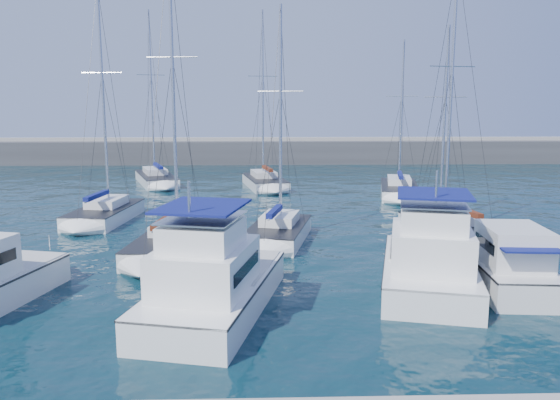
{
  "coord_description": "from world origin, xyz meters",
  "views": [
    {
      "loc": [
        -1.63,
        -22.26,
        7.68
      ],
      "look_at": [
        -0.78,
        4.74,
        3.0
      ],
      "focal_mm": 35.0,
      "sensor_mm": 36.0,
      "label": 1
    }
  ],
  "objects_px": {
    "sailboat_back_c": "(399,189)",
    "sailboat_back_b": "(265,182)",
    "sailboat_mid_b": "(174,240)",
    "sailboat_mid_e": "(441,216)",
    "motor_yacht_stbd_outer": "(507,267)",
    "sailboat_back_a": "(156,178)",
    "motor_yacht_stbd_inner": "(429,264)",
    "sailboat_mid_c": "(278,232)",
    "sailboat_mid_d": "(450,230)",
    "motor_yacht_port_inner": "(212,285)",
    "sailboat_mid_a": "(105,213)"
  },
  "relations": [
    {
      "from": "sailboat_back_c",
      "to": "sailboat_back_b",
      "type": "bearing_deg",
      "value": 168.57
    },
    {
      "from": "sailboat_mid_b",
      "to": "sailboat_mid_e",
      "type": "distance_m",
      "value": 17.75
    },
    {
      "from": "motor_yacht_stbd_outer",
      "to": "sailboat_back_a",
      "type": "relative_size",
      "value": 0.4
    },
    {
      "from": "sailboat_mid_b",
      "to": "sailboat_back_a",
      "type": "height_order",
      "value": "sailboat_back_a"
    },
    {
      "from": "sailboat_back_a",
      "to": "sailboat_back_c",
      "type": "distance_m",
      "value": 23.77
    },
    {
      "from": "motor_yacht_stbd_inner",
      "to": "sailboat_back_b",
      "type": "height_order",
      "value": "sailboat_back_b"
    },
    {
      "from": "sailboat_mid_c",
      "to": "sailboat_mid_d",
      "type": "xyz_separation_m",
      "value": [
        10.02,
        0.17,
        0.01
      ]
    },
    {
      "from": "sailboat_mid_d",
      "to": "sailboat_back_b",
      "type": "relative_size",
      "value": 0.95
    },
    {
      "from": "sailboat_back_c",
      "to": "motor_yacht_port_inner",
      "type": "bearing_deg",
      "value": -105.21
    },
    {
      "from": "sailboat_mid_c",
      "to": "sailboat_mid_e",
      "type": "height_order",
      "value": "sailboat_mid_c"
    },
    {
      "from": "sailboat_mid_d",
      "to": "sailboat_back_c",
      "type": "xyz_separation_m",
      "value": [
        0.93,
        15.84,
        -0.03
      ]
    },
    {
      "from": "motor_yacht_port_inner",
      "to": "sailboat_back_b",
      "type": "xyz_separation_m",
      "value": [
        2.07,
        32.07,
        -0.59
      ]
    },
    {
      "from": "sailboat_mid_c",
      "to": "sailboat_back_a",
      "type": "bearing_deg",
      "value": 128.57
    },
    {
      "from": "motor_yacht_stbd_outer",
      "to": "sailboat_mid_d",
      "type": "height_order",
      "value": "sailboat_mid_d"
    },
    {
      "from": "sailboat_mid_a",
      "to": "sailboat_mid_b",
      "type": "bearing_deg",
      "value": -46.36
    },
    {
      "from": "motor_yacht_port_inner",
      "to": "sailboat_back_c",
      "type": "distance_m",
      "value": 30.38
    },
    {
      "from": "sailboat_back_c",
      "to": "sailboat_mid_a",
      "type": "bearing_deg",
      "value": -143.98
    },
    {
      "from": "sailboat_mid_b",
      "to": "sailboat_back_b",
      "type": "bearing_deg",
      "value": 84.24
    },
    {
      "from": "motor_yacht_stbd_outer",
      "to": "sailboat_mid_c",
      "type": "xyz_separation_m",
      "value": [
        -9.47,
        8.5,
        -0.42
      ]
    },
    {
      "from": "motor_yacht_port_inner",
      "to": "sailboat_back_b",
      "type": "height_order",
      "value": "sailboat_back_b"
    },
    {
      "from": "motor_yacht_port_inner",
      "to": "sailboat_mid_d",
      "type": "relative_size",
      "value": 0.59
    },
    {
      "from": "motor_yacht_port_inner",
      "to": "sailboat_mid_e",
      "type": "height_order",
      "value": "sailboat_mid_e"
    },
    {
      "from": "sailboat_mid_b",
      "to": "sailboat_mid_d",
      "type": "distance_m",
      "value": 15.83
    },
    {
      "from": "sailboat_mid_e",
      "to": "sailboat_mid_a",
      "type": "bearing_deg",
      "value": -171.05
    },
    {
      "from": "motor_yacht_stbd_inner",
      "to": "sailboat_mid_c",
      "type": "relative_size",
      "value": 0.67
    },
    {
      "from": "motor_yacht_stbd_inner",
      "to": "sailboat_back_c",
      "type": "relative_size",
      "value": 0.66
    },
    {
      "from": "sailboat_mid_b",
      "to": "sailboat_mid_e",
      "type": "relative_size",
      "value": 1.25
    },
    {
      "from": "sailboat_back_a",
      "to": "sailboat_mid_a",
      "type": "bearing_deg",
      "value": -109.15
    },
    {
      "from": "sailboat_mid_c",
      "to": "sailboat_mid_e",
      "type": "relative_size",
      "value": 1.03
    },
    {
      "from": "sailboat_back_a",
      "to": "sailboat_back_c",
      "type": "xyz_separation_m",
      "value": [
        22.48,
        -7.71,
        -0.04
      ]
    },
    {
      "from": "sailboat_mid_e",
      "to": "sailboat_back_a",
      "type": "height_order",
      "value": "sailboat_back_a"
    },
    {
      "from": "sailboat_mid_e",
      "to": "sailboat_back_a",
      "type": "bearing_deg",
      "value": 151.77
    },
    {
      "from": "sailboat_mid_b",
      "to": "motor_yacht_stbd_inner",
      "type": "bearing_deg",
      "value": -23.5
    },
    {
      "from": "motor_yacht_port_inner",
      "to": "sailboat_mid_b",
      "type": "xyz_separation_m",
      "value": [
        -2.9,
        9.27,
        -0.6
      ]
    },
    {
      "from": "motor_yacht_port_inner",
      "to": "motor_yacht_stbd_inner",
      "type": "height_order",
      "value": "same"
    },
    {
      "from": "motor_yacht_port_inner",
      "to": "sailboat_mid_e",
      "type": "bearing_deg",
      "value": 61.78
    },
    {
      "from": "sailboat_mid_c",
      "to": "sailboat_back_c",
      "type": "relative_size",
      "value": 1.0
    },
    {
      "from": "sailboat_mid_b",
      "to": "sailboat_mid_e",
      "type": "xyz_separation_m",
      "value": [
        16.59,
        6.33,
        -0.04
      ]
    },
    {
      "from": "sailboat_mid_e",
      "to": "sailboat_back_a",
      "type": "distance_m",
      "value": 29.52
    },
    {
      "from": "motor_yacht_stbd_inner",
      "to": "sailboat_mid_e",
      "type": "height_order",
      "value": "sailboat_mid_e"
    },
    {
      "from": "sailboat_back_a",
      "to": "sailboat_back_b",
      "type": "relative_size",
      "value": 1.03
    },
    {
      "from": "sailboat_mid_d",
      "to": "sailboat_back_a",
      "type": "relative_size",
      "value": 0.92
    },
    {
      "from": "motor_yacht_port_inner",
      "to": "sailboat_mid_d",
      "type": "xyz_separation_m",
      "value": [
        12.81,
        11.24,
        -0.6
      ]
    },
    {
      "from": "motor_yacht_stbd_inner",
      "to": "sailboat_back_c",
      "type": "xyz_separation_m",
      "value": [
        4.85,
        24.63,
        -0.63
      ]
    },
    {
      "from": "sailboat_back_a",
      "to": "sailboat_back_b",
      "type": "height_order",
      "value": "sailboat_back_a"
    },
    {
      "from": "motor_yacht_port_inner",
      "to": "sailboat_mid_c",
      "type": "relative_size",
      "value": 0.7
    },
    {
      "from": "motor_yacht_stbd_outer",
      "to": "sailboat_back_c",
      "type": "xyz_separation_m",
      "value": [
        1.49,
        24.51,
        -0.44
      ]
    },
    {
      "from": "motor_yacht_port_inner",
      "to": "sailboat_back_a",
      "type": "distance_m",
      "value": 35.88
    },
    {
      "from": "sailboat_back_b",
      "to": "motor_yacht_stbd_inner",
      "type": "bearing_deg",
      "value": -87.65
    },
    {
      "from": "motor_yacht_stbd_inner",
      "to": "sailboat_mid_d",
      "type": "distance_m",
      "value": 9.64
    }
  ]
}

